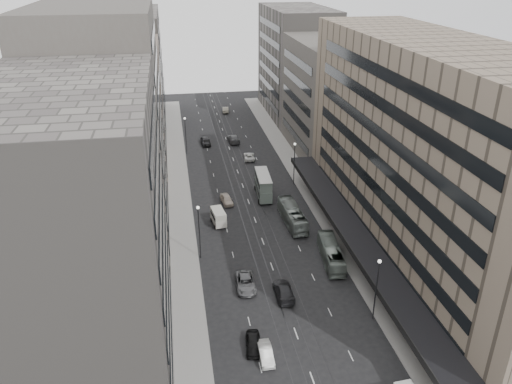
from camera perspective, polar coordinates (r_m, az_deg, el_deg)
ground at (r=64.39m, az=3.28°, el=-12.38°), size 220.00×220.00×0.00m
sidewalk_right at (r=98.53m, az=5.26°, el=1.63°), size 4.00×125.00×0.15m
sidewalk_left at (r=95.50m, az=-8.80°, el=0.64°), size 4.00×125.00×0.15m
department_store at (r=71.02m, az=19.26°, el=3.73°), size 19.20×60.00×30.00m
building_right_mid at (r=110.49m, az=8.43°, el=10.61°), size 15.00×28.00×24.00m
building_right_far at (r=138.21m, az=4.64°, el=14.54°), size 15.00×32.00×28.00m
building_left_a at (r=49.02m, az=-19.44°, el=-5.99°), size 15.00×28.00×30.00m
building_left_b at (r=72.72m, az=-16.74°, el=6.30°), size 15.00×26.00×34.00m
building_left_c at (r=99.72m, az=-14.95°, el=8.76°), size 15.00×28.00×25.00m
building_left_d at (r=131.41m, az=-14.05°, el=13.35°), size 15.00×38.00×28.00m
lamp_right_near at (r=60.22m, az=13.66°, el=-10.02°), size 0.44×0.44×8.32m
lamp_right_far at (r=93.80m, az=4.41°, el=3.81°), size 0.44×0.44×8.32m
lamp_left_near at (r=70.42m, az=-6.54°, el=-3.89°), size 0.44×0.44×8.32m
lamp_left_far at (r=110.04m, az=-8.07°, el=6.89°), size 0.44×0.44×8.32m
bus_near at (r=71.87m, az=8.57°, el=-6.91°), size 3.45×10.10×2.76m
bus_far at (r=81.01m, az=4.18°, el=-2.68°), size 2.78×10.66×2.95m
double_decker at (r=89.53m, az=0.83°, el=0.84°), size 2.82×8.09×4.36m
panel_van at (r=80.77m, az=-4.32°, el=-2.83°), size 2.43×4.24×2.54m
sedan_0 at (r=57.43m, az=-0.32°, el=-16.91°), size 2.16×4.29×1.40m
sedan_1 at (r=56.37m, az=1.10°, el=-17.94°), size 1.41×4.05×1.33m
sedan_2 at (r=66.23m, az=-1.19°, el=-10.34°), size 2.74×5.48×1.49m
sedan_3 at (r=64.83m, az=3.19°, el=-11.21°), size 2.34×5.49×1.58m
sedan_4 at (r=87.90m, az=-3.37°, el=-0.85°), size 2.30×4.54×1.48m
sedan_5 at (r=116.33m, az=-5.68°, el=5.67°), size 1.82×4.21×1.35m
sedan_6 at (r=107.35m, az=-0.77°, el=4.10°), size 2.63×4.98×1.33m
sedan_7 at (r=117.89m, az=-2.60°, el=6.12°), size 2.65×5.94×1.69m
sedan_8 at (r=116.83m, az=-5.80°, el=5.83°), size 2.22×4.98×1.67m
sedan_9 at (r=142.16m, az=-3.51°, el=9.39°), size 2.08×4.79×1.53m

